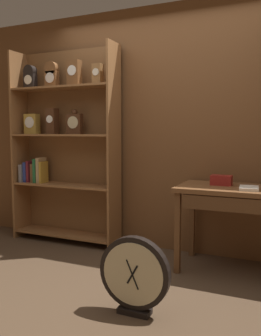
{
  "coord_description": "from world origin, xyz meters",
  "views": [
    {
      "loc": [
        1.26,
        -2.37,
        1.28
      ],
      "look_at": [
        -0.06,
        0.59,
        0.95
      ],
      "focal_mm": 38.74,
      "sensor_mm": 36.0,
      "label": 1
    }
  ],
  "objects_px": {
    "round_clock_large": "(134,275)",
    "toolbox_small": "(221,180)",
    "bookshelf": "(63,143)",
    "workbench": "(256,199)",
    "open_repair_manual": "(249,188)"
  },
  "relations": [
    {
      "from": "bookshelf",
      "to": "workbench",
      "type": "relative_size",
      "value": 1.6
    },
    {
      "from": "round_clock_large",
      "to": "open_repair_manual",
      "type": "bearing_deg",
      "value": 56.94
    },
    {
      "from": "round_clock_large",
      "to": "toolbox_small",
      "type": "bearing_deg",
      "value": 71.72
    },
    {
      "from": "open_repair_manual",
      "to": "toolbox_small",
      "type": "bearing_deg",
      "value": 142.14
    },
    {
      "from": "bookshelf",
      "to": "workbench",
      "type": "distance_m",
      "value": 2.22
    },
    {
      "from": "toolbox_small",
      "to": "round_clock_large",
      "type": "height_order",
      "value": "toolbox_small"
    },
    {
      "from": "workbench",
      "to": "round_clock_large",
      "type": "xyz_separation_m",
      "value": [
        -0.7,
        -1.08,
        -0.41
      ]
    },
    {
      "from": "round_clock_large",
      "to": "bookshelf",
      "type": "bearing_deg",
      "value": 138.81
    },
    {
      "from": "workbench",
      "to": "toolbox_small",
      "type": "relative_size",
      "value": 7.27
    },
    {
      "from": "bookshelf",
      "to": "round_clock_large",
      "type": "relative_size",
      "value": 3.97
    },
    {
      "from": "workbench",
      "to": "round_clock_large",
      "type": "relative_size",
      "value": 2.48
    },
    {
      "from": "bookshelf",
      "to": "toolbox_small",
      "type": "height_order",
      "value": "bookshelf"
    },
    {
      "from": "open_repair_manual",
      "to": "workbench",
      "type": "bearing_deg",
      "value": 50.73
    },
    {
      "from": "workbench",
      "to": "round_clock_large",
      "type": "height_order",
      "value": "workbench"
    },
    {
      "from": "open_repair_manual",
      "to": "round_clock_large",
      "type": "distance_m",
      "value": 1.29
    }
  ]
}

